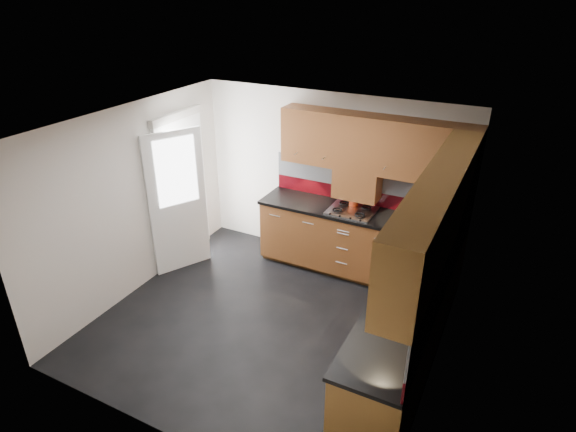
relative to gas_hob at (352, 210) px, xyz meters
The scene contains 14 objects.
room 1.63m from the gas_hob, 107.03° to the right, with size 4.00×3.80×2.64m.
base_cabinets 1.10m from the gas_hob, 50.67° to the right, with size 2.70×3.20×0.95m.
countertop 0.98m from the gas_hob, 51.77° to the right, with size 2.72×3.22×0.04m.
backsplash 1.02m from the gas_hob, 33.29° to the right, with size 2.70×3.20×0.54m.
upper_cabinets 1.36m from the gas_hob, 41.51° to the right, with size 2.50×3.20×0.72m.
extractor_hood 0.36m from the gas_hob, 90.00° to the left, with size 0.60×0.33×0.40m, color #582E13.
glass_cabinet 1.61m from the gas_hob, 17.76° to the right, with size 0.32×0.80×0.66m.
back_door 2.35m from the gas_hob, 162.10° to the right, with size 0.42×1.19×2.04m.
gas_hob is the anchor object (origin of this frame).
utensil_pot 0.19m from the gas_hob, 101.54° to the left, with size 0.12×0.12×0.44m.
toaster 1.18m from the gas_hob, ahead, with size 0.27×0.21×0.17m.
food_processor 1.29m from the gas_hob, 29.58° to the right, with size 0.16×0.16×0.27m.
paper_towel 1.70m from the gas_hob, 44.76° to the right, with size 0.11×0.11×0.22m, color white.
orange_cloth 1.26m from the gas_hob, 17.93° to the right, with size 0.13×0.11×0.01m, color red.
Camera 1 is at (2.30, -4.00, 3.68)m, focal length 30.00 mm.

